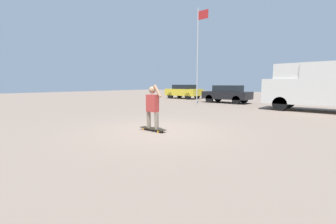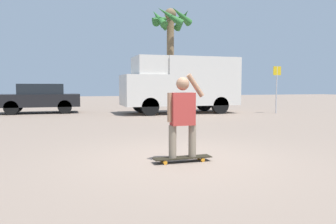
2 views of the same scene
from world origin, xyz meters
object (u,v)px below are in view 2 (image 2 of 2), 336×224
(person_skateboarder, at_px, (183,112))
(skateboard, at_px, (182,158))
(palm_tree_near_van, at_px, (170,29))
(street_sign, at_px, (277,83))
(parked_car_black, at_px, (40,98))
(camper_van, at_px, (182,83))

(person_skateboarder, bearing_deg, skateboard, 0.00)
(palm_tree_near_van, xyz_separation_m, street_sign, (2.76, -9.10, -4.04))
(parked_car_black, height_order, street_sign, street_sign)
(skateboard, bearing_deg, person_skateboarder, -180.00)
(parked_car_black, bearing_deg, skateboard, -75.15)
(palm_tree_near_van, distance_m, street_sign, 10.33)
(person_skateboarder, bearing_deg, street_sign, 46.65)
(camper_van, relative_size, parked_car_black, 1.48)
(street_sign, bearing_deg, camper_van, 160.34)
(person_skateboarder, distance_m, camper_van, 10.90)
(person_skateboarder, height_order, palm_tree_near_van, palm_tree_near_van)
(parked_car_black, height_order, palm_tree_near_van, palm_tree_near_van)
(person_skateboarder, relative_size, street_sign, 0.64)
(palm_tree_near_van, height_order, street_sign, palm_tree_near_van)
(person_skateboarder, distance_m, palm_tree_near_van, 19.11)
(skateboard, distance_m, palm_tree_near_van, 19.33)
(parked_car_black, bearing_deg, palm_tree_near_van, 31.73)
(skateboard, height_order, camper_van, camper_van)
(skateboard, height_order, person_skateboarder, person_skateboarder)
(camper_van, height_order, street_sign, camper_van)
(person_skateboarder, bearing_deg, parked_car_black, 104.85)
(camper_van, bearing_deg, street_sign, -19.66)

